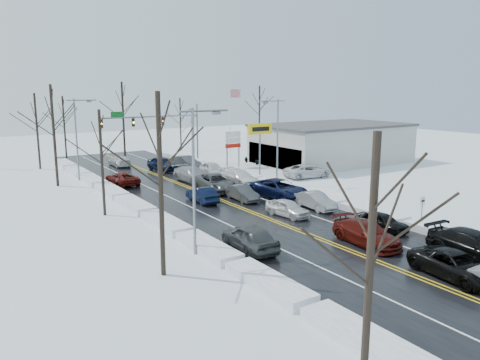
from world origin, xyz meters
TOP-DOWN VIEW (x-y plane):
  - ground at (0.00, 0.00)m, footprint 160.00×160.00m
  - road_surface at (0.00, 2.00)m, footprint 14.00×84.00m
  - snow_bank_left at (-7.60, 2.00)m, footprint 1.67×72.00m
  - snow_bank_right at (7.60, 2.00)m, footprint 1.67×72.00m
  - traffic_signal_mast at (3.45, 27.99)m, footprint 13.28×0.39m
  - tires_plus_sign at (10.50, 15.99)m, footprint 3.20×0.34m
  - used_vehicles_sign at (10.50, 22.00)m, footprint 2.20×0.22m
  - speed_limit_sign at (8.20, -8.00)m, footprint 0.55×0.09m
  - flagpole at (15.17, 30.00)m, footprint 1.87×1.20m
  - dealership_building at (23.98, 18.00)m, footprint 20.40×12.40m
  - streetlight_ne at (8.30, 10.00)m, footprint 3.20×0.25m
  - streetlight_sw at (-8.30, -4.00)m, footprint 3.20×0.25m
  - streetlight_nw at (-8.30, 24.00)m, footprint 3.20×0.25m
  - tree_left_a at (-11.00, -20.00)m, footprint 3.60×3.60m
  - tree_left_b at (-11.50, -6.00)m, footprint 4.00×4.00m
  - tree_left_c at (-10.50, 8.00)m, footprint 3.40×3.40m
  - tree_left_d at (-11.20, 22.00)m, footprint 4.20×4.20m
  - tree_left_e at (-10.80, 34.00)m, footprint 3.80×3.80m
  - tree_far_b at (-6.00, 41.00)m, footprint 3.60×3.60m
  - tree_far_c at (2.00, 39.00)m, footprint 4.40×4.40m
  - tree_far_d at (12.00, 40.50)m, footprint 3.40×3.40m
  - tree_far_e at (28.00, 41.00)m, footprint 4.20×4.20m
  - queued_car_2 at (1.66, -14.98)m, footprint 2.95×5.44m
  - queued_car_3 at (1.79, -8.52)m, footprint 2.60×5.43m
  - queued_car_4 at (1.76, -0.29)m, footprint 2.12×4.16m
  - queued_car_5 at (1.62, 6.22)m, footprint 1.61×4.22m
  - queued_car_6 at (1.65, 10.99)m, footprint 3.50×6.30m
  - queued_car_7 at (1.73, 16.32)m, footprint 2.78×5.83m
  - queued_car_8 at (1.73, 24.53)m, footprint 2.53×5.20m
  - queued_car_11 at (5.08, -13.98)m, footprint 2.79×6.06m
  - queued_car_12 at (5.06, -6.99)m, footprint 2.08×4.14m
  - queued_car_13 at (5.23, 0.26)m, footprint 1.79×4.39m
  - queued_car_14 at (5.12, 5.15)m, footprint 3.49×6.45m
  - queued_car_15 at (5.25, 12.31)m, footprint 2.49×5.52m
  - queued_car_16 at (5.07, 17.76)m, footprint 2.61×5.09m
  - queued_car_17 at (5.11, 24.49)m, footprint 2.05×4.87m
  - oncoming_car_0 at (-1.76, 7.61)m, footprint 1.64×4.27m
  - oncoming_car_1 at (-5.31, 18.84)m, footprint 2.55×5.12m
  - oncoming_car_2 at (-1.57, 30.80)m, footprint 1.95×4.76m
  - oncoming_car_3 at (-5.21, -5.18)m, footprint 2.22×4.95m
  - parked_car_0 at (13.87, 11.32)m, footprint 5.81×3.22m
  - parked_car_1 at (16.86, 16.46)m, footprint 2.43×5.25m
  - parked_car_2 at (14.81, 22.73)m, footprint 1.75×4.30m

SIDE VIEW (x-z plane):
  - ground at x=0.00m, z-range 0.00..0.00m
  - snow_bank_left at x=-7.60m, z-range -0.28..0.28m
  - snow_bank_right at x=7.60m, z-range -0.28..0.28m
  - queued_car_2 at x=1.66m, z-range -0.72..0.72m
  - queued_car_3 at x=1.79m, z-range -0.76..0.76m
  - queued_car_4 at x=1.76m, z-range -0.68..0.68m
  - queued_car_5 at x=1.62m, z-range -0.69..0.69m
  - queued_car_6 at x=1.65m, z-range -0.83..0.83m
  - queued_car_7 at x=1.73m, z-range -0.82..0.82m
  - queued_car_8 at x=1.73m, z-range -0.86..0.86m
  - queued_car_11 at x=5.08m, z-range -0.86..0.86m
  - queued_car_12 at x=5.06m, z-range -0.68..0.68m
  - queued_car_13 at x=5.23m, z-range -0.71..0.71m
  - queued_car_14 at x=5.12m, z-range -0.86..0.86m
  - queued_car_15 at x=5.25m, z-range -0.79..0.79m
  - queued_car_16 at x=5.07m, z-range -0.83..0.83m
  - queued_car_17 at x=5.11m, z-range -0.78..0.78m
  - oncoming_car_0 at x=-1.76m, z-range -0.69..0.69m
  - oncoming_car_1 at x=-5.31m, z-range -0.70..0.70m
  - oncoming_car_2 at x=-1.57m, z-range -0.69..0.69m
  - oncoming_car_3 at x=-5.21m, z-range -0.83..0.83m
  - parked_car_0 at x=13.87m, z-range -0.77..0.77m
  - parked_car_1 at x=16.86m, z-range -0.74..0.74m
  - parked_car_2 at x=14.81m, z-range -0.73..0.73m
  - road_surface at x=0.00m, z-range 0.00..0.01m
  - speed_limit_sign at x=8.20m, z-range 0.46..2.81m
  - dealership_building at x=23.98m, z-range 0.01..5.31m
  - used_vehicles_sign at x=10.50m, z-range 0.99..5.64m
  - tires_plus_sign at x=10.50m, z-range 1.99..7.99m
  - streetlight_ne at x=8.30m, z-range 0.81..9.81m
  - streetlight_sw at x=-8.30m, z-range 0.81..9.81m
  - streetlight_nw at x=-8.30m, z-range 0.81..9.81m
  - traffic_signal_mast at x=3.45m, z-range 1.48..9.48m
  - flagpole at x=15.17m, z-range 0.93..10.93m
  - tree_left_c at x=-10.50m, z-range 1.69..10.19m
  - tree_far_d at x=12.00m, z-range 1.69..10.19m
  - tree_left_a at x=-11.00m, z-range 1.79..10.79m
  - tree_far_b at x=-6.00m, z-range 1.79..10.79m
  - tree_left_e at x=-10.80m, z-range 1.89..11.39m
  - tree_left_b at x=-11.50m, z-range 1.99..11.99m
  - tree_left_d at x=-11.20m, z-range 2.08..12.58m
  - tree_far_e at x=28.00m, z-range 2.08..12.58m
  - tree_far_c at x=2.00m, z-range 2.18..13.18m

